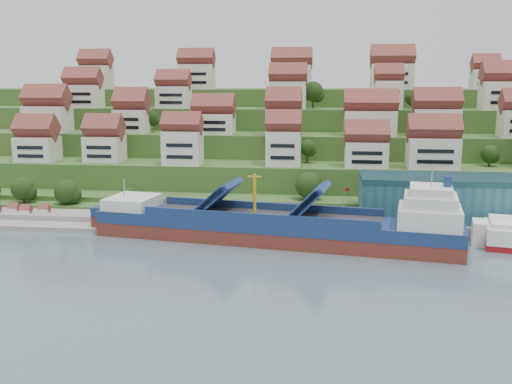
# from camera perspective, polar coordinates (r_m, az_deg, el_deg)

# --- Properties ---
(ground) EXTENTS (300.00, 300.00, 0.00)m
(ground) POSITION_cam_1_polar(r_m,az_deg,el_deg) (122.11, 0.32, -4.95)
(ground) COLOR slate
(ground) RESTS_ON ground
(quay) EXTENTS (180.00, 14.00, 2.20)m
(quay) POSITION_cam_1_polar(r_m,az_deg,el_deg) (135.72, 9.50, -3.00)
(quay) COLOR gray
(quay) RESTS_ON ground
(pebble_beach) EXTENTS (45.00, 20.00, 1.00)m
(pebble_beach) POSITION_cam_1_polar(r_m,az_deg,el_deg) (150.89, -21.57, -2.46)
(pebble_beach) COLOR gray
(pebble_beach) RESTS_ON ground
(hillside) EXTENTS (260.00, 128.00, 31.00)m
(hillside) POSITION_cam_1_polar(r_m,az_deg,el_deg) (221.83, 3.45, 4.99)
(hillside) COLOR #2D4C1E
(hillside) RESTS_ON ground
(hillside_village) EXTENTS (157.65, 61.57, 28.70)m
(hillside_village) POSITION_cam_1_polar(r_m,az_deg,el_deg) (177.92, 2.80, 7.98)
(hillside_village) COLOR silver
(hillside_village) RESTS_ON ground
(hillside_trees) EXTENTS (143.79, 62.26, 31.04)m
(hillside_trees) POSITION_cam_1_polar(r_m,az_deg,el_deg) (163.61, -0.04, 5.10)
(hillside_trees) COLOR #1F3D14
(hillside_trees) RESTS_ON ground
(warehouse) EXTENTS (60.00, 15.00, 10.00)m
(warehouse) POSITION_cam_1_polar(r_m,az_deg,el_deg) (141.52, 22.59, -0.60)
(warehouse) COLOR #275B6B
(warehouse) RESTS_ON quay
(flagpole) EXTENTS (1.28, 0.16, 8.00)m
(flagpole) POSITION_cam_1_polar(r_m,az_deg,el_deg) (129.49, 8.83, -1.02)
(flagpole) COLOR gray
(flagpole) RESTS_ON quay
(beach_huts) EXTENTS (14.40, 3.70, 2.20)m
(beach_huts) POSITION_cam_1_polar(r_m,az_deg,el_deg) (150.45, -22.51, -1.94)
(beach_huts) COLOR white
(beach_huts) RESTS_ON pebble_beach
(cargo_ship) EXTENTS (78.22, 23.53, 17.13)m
(cargo_ship) POSITION_cam_1_polar(r_m,az_deg,el_deg) (120.66, 2.67, -3.54)
(cargo_ship) COLOR maroon
(cargo_ship) RESTS_ON ground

